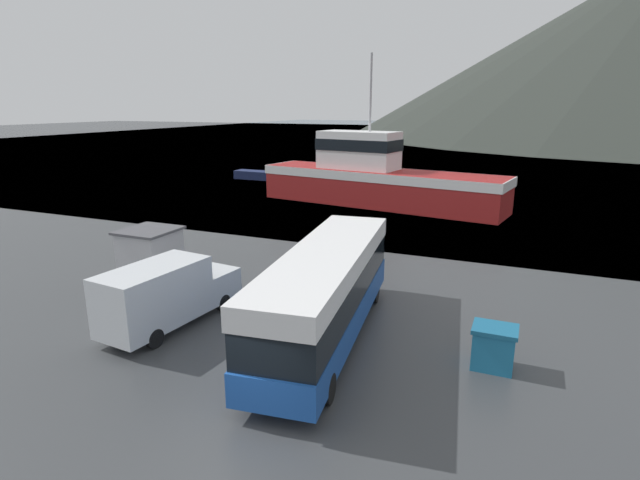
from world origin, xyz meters
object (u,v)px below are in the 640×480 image
at_px(fishing_boat, 375,178).
at_px(storage_bin, 494,347).
at_px(dock_kiosk, 151,253).
at_px(small_boat, 258,175).
at_px(tour_bus, 326,290).
at_px(delivery_van, 166,293).

bearing_deg(fishing_boat, storage_bin, 34.47).
relative_size(storage_bin, dock_kiosk, 0.55).
distance_m(fishing_boat, storage_bin, 27.44).
bearing_deg(storage_bin, small_boat, 129.61).
relative_size(tour_bus, storage_bin, 8.06).
xyz_separation_m(tour_bus, fishing_boat, (-5.76, 25.03, 0.41)).
bearing_deg(fishing_boat, delivery_van, 9.16).
height_order(delivery_van, small_boat, delivery_van).
height_order(delivery_van, storage_bin, delivery_van).
height_order(fishing_boat, dock_kiosk, fishing_boat).
bearing_deg(tour_bus, small_boat, 116.13).
xyz_separation_m(storage_bin, dock_kiosk, (-16.31, 2.80, 0.49)).
bearing_deg(small_boat, tour_bus, -145.00).
distance_m(delivery_van, storage_bin, 11.85).
height_order(tour_bus, delivery_van, tour_bus).
bearing_deg(delivery_van, small_boat, 120.57).
height_order(delivery_van, dock_kiosk, delivery_van).
xyz_separation_m(delivery_van, fishing_boat, (0.22, 26.42, 0.95)).
relative_size(tour_bus, fishing_boat, 0.53).
distance_m(tour_bus, dock_kiosk, 10.99).
relative_size(fishing_boat, small_boat, 3.84).
bearing_deg(tour_bus, storage_bin, -5.46).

